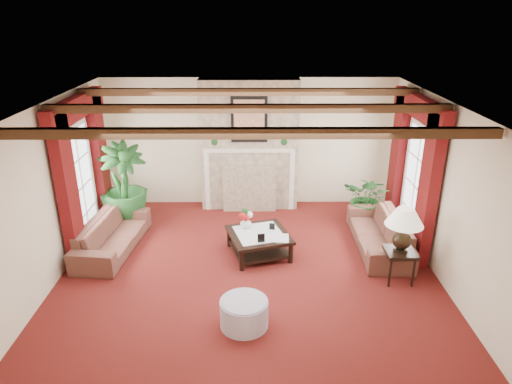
{
  "coord_description": "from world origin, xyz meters",
  "views": [
    {
      "loc": [
        0.08,
        -6.52,
        3.97
      ],
      "look_at": [
        0.12,
        0.4,
        1.18
      ],
      "focal_mm": 32.0,
      "sensor_mm": 36.0,
      "label": 1
    }
  ],
  "objects_px": {
    "potted_palm": "(125,202)",
    "side_table": "(398,265)",
    "sofa_left": "(112,230)",
    "sofa_right": "(380,227)",
    "coffee_table": "(259,244)",
    "ottoman": "(244,313)"
  },
  "relations": [
    {
      "from": "potted_palm",
      "to": "side_table",
      "type": "bearing_deg",
      "value": -23.67
    },
    {
      "from": "potted_palm",
      "to": "side_table",
      "type": "height_order",
      "value": "potted_palm"
    },
    {
      "from": "potted_palm",
      "to": "side_table",
      "type": "xyz_separation_m",
      "value": [
        4.76,
        -2.09,
        -0.19
      ]
    },
    {
      "from": "sofa_left",
      "to": "potted_palm",
      "type": "relative_size",
      "value": 1.08
    },
    {
      "from": "sofa_right",
      "to": "coffee_table",
      "type": "bearing_deg",
      "value": -82.94
    },
    {
      "from": "sofa_right",
      "to": "potted_palm",
      "type": "height_order",
      "value": "potted_palm"
    },
    {
      "from": "coffee_table",
      "to": "side_table",
      "type": "distance_m",
      "value": 2.32
    },
    {
      "from": "ottoman",
      "to": "potted_palm",
      "type": "bearing_deg",
      "value": 126.85
    },
    {
      "from": "sofa_right",
      "to": "side_table",
      "type": "height_order",
      "value": "sofa_right"
    },
    {
      "from": "sofa_left",
      "to": "potted_palm",
      "type": "height_order",
      "value": "potted_palm"
    },
    {
      "from": "ottoman",
      "to": "coffee_table",
      "type": "bearing_deg",
      "value": 83.38
    },
    {
      "from": "sofa_right",
      "to": "side_table",
      "type": "xyz_separation_m",
      "value": [
        0.03,
        -1.06,
        -0.13
      ]
    },
    {
      "from": "potted_palm",
      "to": "sofa_left",
      "type": "bearing_deg",
      "value": -88.48
    },
    {
      "from": "sofa_right",
      "to": "potted_palm",
      "type": "bearing_deg",
      "value": -101.26
    },
    {
      "from": "sofa_right",
      "to": "ottoman",
      "type": "relative_size",
      "value": 3.1
    },
    {
      "from": "sofa_left",
      "to": "sofa_right",
      "type": "xyz_separation_m",
      "value": [
        4.7,
        0.04,
        0.01
      ]
    },
    {
      "from": "side_table",
      "to": "ottoman",
      "type": "distance_m",
      "value": 2.62
    },
    {
      "from": "potted_palm",
      "to": "coffee_table",
      "type": "distance_m",
      "value": 2.9
    },
    {
      "from": "side_table",
      "to": "ottoman",
      "type": "height_order",
      "value": "side_table"
    },
    {
      "from": "sofa_left",
      "to": "side_table",
      "type": "relative_size",
      "value": 3.81
    },
    {
      "from": "coffee_table",
      "to": "sofa_left",
      "type": "bearing_deg",
      "value": 159.29
    },
    {
      "from": "potted_palm",
      "to": "coffee_table",
      "type": "xyz_separation_m",
      "value": [
        2.6,
        -1.25,
        -0.26
      ]
    }
  ]
}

